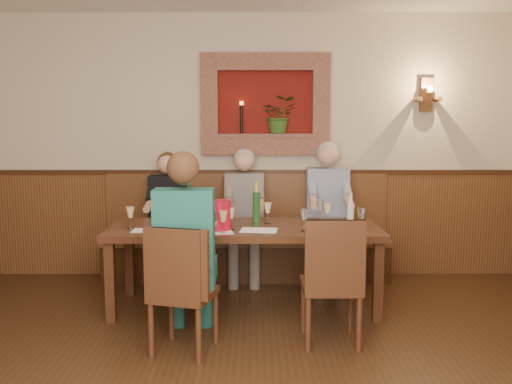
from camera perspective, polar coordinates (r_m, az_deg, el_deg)
room_shell at (r=3.15m, az=-1.75°, el=10.66°), size 6.04×6.04×2.82m
wainscoting at (r=3.34m, az=-1.66°, el=-12.21°), size 6.02×6.02×1.15m
wall_niche at (r=6.09m, az=1.31°, el=8.36°), size 1.36×0.30×1.06m
wall_sconce at (r=6.35m, az=16.68°, el=9.25°), size 0.25×0.20×0.35m
dining_table at (r=5.10m, az=-1.12°, el=-4.25°), size 2.40×0.90×0.75m
bench at (r=6.10m, az=-0.97°, el=-5.64°), size 3.00×0.45×1.11m
chair_near_left at (r=4.30m, az=-7.31°, el=-12.09°), size 0.52×0.52×0.95m
chair_near_right at (r=4.45m, az=7.48°, el=-11.29°), size 0.44×0.44×0.99m
person_bench_left at (r=6.02m, az=-8.85°, el=-3.68°), size 0.39×0.48×1.35m
person_bench_mid at (r=5.95m, az=-1.17°, el=-3.56°), size 0.41×0.50×1.39m
person_bench_right at (r=5.99m, az=7.21°, el=-3.23°), size 0.44×0.53×1.46m
person_chair_front at (r=4.39m, az=-6.98°, el=-7.11°), size 0.44×0.54×1.47m
spittoon_bucket at (r=4.92m, az=-3.81°, el=-2.32°), size 0.29×0.29×0.25m
wine_bottle_green_a at (r=5.10m, az=0.05°, el=-1.57°), size 0.08×0.08×0.39m
wine_bottle_green_b at (r=5.18m, az=-6.72°, el=-1.42°), size 0.09×0.09×0.40m
water_bottle at (r=4.91m, az=9.44°, el=-2.40°), size 0.08×0.08×0.33m
tasting_sheet_a at (r=4.98m, az=-10.72°, el=-3.79°), size 0.27×0.19×0.00m
tasting_sheet_b at (r=4.90m, az=0.28°, el=-3.83°), size 0.33×0.26×0.00m
tasting_sheet_c at (r=5.00m, az=7.62°, el=-3.67°), size 0.31×0.22×0.00m
tasting_sheet_d at (r=4.83m, az=-4.07°, el=-4.03°), size 0.32×0.25×0.00m
wine_glass_0 at (r=5.07m, az=-12.46°, el=-2.54°), size 0.08×0.08×0.19m
wine_glass_1 at (r=5.22m, az=-9.22°, el=-2.19°), size 0.08×0.08×0.19m
wine_glass_2 at (r=4.96m, az=-7.43°, el=-2.65°), size 0.08×0.08×0.19m
wine_glass_3 at (r=5.17m, az=-4.51°, el=-2.20°), size 0.08×0.08×0.19m
wine_glass_4 at (r=4.92m, az=-2.55°, el=-2.68°), size 0.08×0.08×0.19m
wine_glass_5 at (r=5.21m, az=1.18°, el=-2.11°), size 0.08×0.08×0.19m
wine_glass_6 at (r=4.87m, az=4.86°, el=-2.81°), size 0.08×0.08×0.19m
wine_glass_7 at (r=5.22m, az=7.15°, el=-2.14°), size 0.08×0.08×0.19m
wine_glass_8 at (r=4.98m, az=10.49°, el=-2.68°), size 0.08×0.08×0.19m
wine_glass_9 at (r=4.77m, az=-3.31°, el=-3.02°), size 0.08×0.08×0.19m
wine_glass_10 at (r=5.35m, az=6.45°, el=-1.89°), size 0.08×0.08×0.19m
wine_glass_11 at (r=5.23m, az=-10.22°, el=-2.18°), size 0.08×0.08×0.19m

